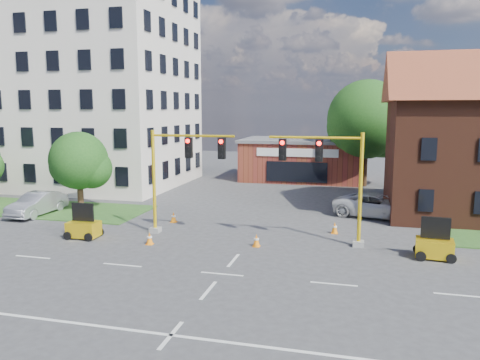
{
  "coord_description": "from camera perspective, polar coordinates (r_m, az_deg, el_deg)",
  "views": [
    {
      "loc": [
        5.8,
        -19.54,
        7.43
      ],
      "look_at": [
        -1.69,
        10.0,
        2.79
      ],
      "focal_mm": 35.0,
      "sensor_mm": 36.0,
      "label": 1
    }
  ],
  "objects": [
    {
      "name": "tree_nw_front",
      "position": [
        36.13,
        -18.7,
        2.0
      ],
      "size": [
        4.45,
        4.24,
        5.81
      ],
      "color": "#341D13",
      "rests_on": "ground"
    },
    {
      "name": "trailer_west",
      "position": [
        28.74,
        -18.53,
        -5.52
      ],
      "size": [
        1.75,
        1.19,
        1.97
      ],
      "rotation": [
        0.0,
        0.0,
        0.02
      ],
      "color": "yellow",
      "rests_on": "ground"
    },
    {
      "name": "signal_mast_west",
      "position": [
        27.71,
        -7.4,
        1.3
      ],
      "size": [
        5.3,
        0.6,
        6.2
      ],
      "color": "gray",
      "rests_on": "ground"
    },
    {
      "name": "pickup_white",
      "position": [
        33.74,
        16.34,
        -3.01
      ],
      "size": [
        6.35,
        4.03,
        1.63
      ],
      "primitive_type": "imported",
      "rotation": [
        0.0,
        0.0,
        1.33
      ],
      "color": "silver",
      "rests_on": "ground"
    },
    {
      "name": "tree_large",
      "position": [
        46.65,
        15.67,
        6.81
      ],
      "size": [
        7.9,
        7.53,
        10.22
      ],
      "color": "#341D13",
      "rests_on": "ground"
    },
    {
      "name": "sedan_silver_front",
      "position": [
        36.0,
        -23.49,
        -2.68
      ],
      "size": [
        1.77,
        4.89,
        1.6
      ],
      "primitive_type": "imported",
      "rotation": [
        0.0,
        0.0,
        -0.02
      ],
      "color": "#A1A3A8",
      "rests_on": "ground"
    },
    {
      "name": "cone_b",
      "position": [
        31.31,
        -8.11,
        -4.52
      ],
      "size": [
        0.4,
        0.4,
        0.7
      ],
      "color": "orange",
      "rests_on": "ground"
    },
    {
      "name": "brick_shop",
      "position": [
        50.14,
        7.52,
        2.55
      ],
      "size": [
        12.4,
        8.4,
        4.3
      ],
      "color": "brown",
      "rests_on": "ground"
    },
    {
      "name": "cone_c",
      "position": [
        25.68,
        2.01,
        -7.38
      ],
      "size": [
        0.4,
        0.4,
        0.7
      ],
      "color": "orange",
      "rests_on": "ground"
    },
    {
      "name": "ground",
      "position": [
        21.7,
        -2.2,
        -11.38
      ],
      "size": [
        120.0,
        120.0,
        0.0
      ],
      "primitive_type": "plane",
      "color": "#3B3B3D",
      "rests_on": "ground"
    },
    {
      "name": "cone_a",
      "position": [
        26.53,
        -10.97,
        -7.01
      ],
      "size": [
        0.4,
        0.4,
        0.7
      ],
      "color": "orange",
      "rests_on": "ground"
    },
    {
      "name": "cone_d",
      "position": [
        28.85,
        11.47,
        -5.75
      ],
      "size": [
        0.4,
        0.4,
        0.7
      ],
      "color": "orange",
      "rests_on": "ground"
    },
    {
      "name": "lane_markings",
      "position": [
        19.04,
        -4.84,
        -14.34
      ],
      "size": [
        60.0,
        36.0,
        0.01
      ],
      "primitive_type": null,
      "color": "silver",
      "rests_on": "ground"
    },
    {
      "name": "trailer_east",
      "position": [
        25.54,
        22.62,
        -7.46
      ],
      "size": [
        1.89,
        1.36,
        2.02
      ],
      "rotation": [
        0.0,
        0.0,
        -0.1
      ],
      "color": "yellow",
      "rests_on": "ground"
    },
    {
      "name": "grass_verge_nw",
      "position": [
        39.91,
        -26.44,
        -2.93
      ],
      "size": [
        22.0,
        6.0,
        0.08
      ],
      "primitive_type": "cube",
      "color": "#294B1C",
      "rests_on": "ground"
    },
    {
      "name": "signal_mast_east",
      "position": [
        25.82,
        10.89,
        0.68
      ],
      "size": [
        5.3,
        0.6,
        6.2
      ],
      "color": "gray",
      "rests_on": "ground"
    },
    {
      "name": "office_block",
      "position": [
        48.9,
        -18.02,
        11.62
      ],
      "size": [
        18.4,
        15.4,
        20.6
      ],
      "color": "silver",
      "rests_on": "ground"
    }
  ]
}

